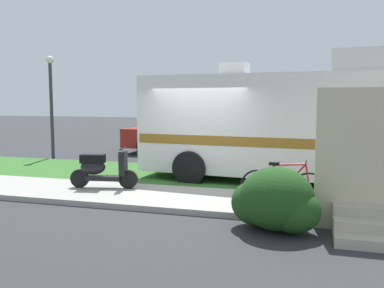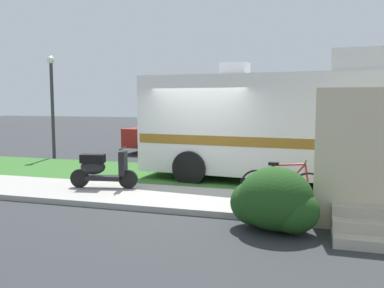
{
  "view_description": "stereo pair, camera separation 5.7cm",
  "coord_description": "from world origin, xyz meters",
  "px_view_note": "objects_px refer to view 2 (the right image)",
  "views": [
    {
      "loc": [
        2.75,
        -9.51,
        2.19
      ],
      "look_at": [
        -0.11,
        0.3,
        1.1
      ],
      "focal_mm": 38.35,
      "sensor_mm": 36.0,
      "label": 1
    },
    {
      "loc": [
        2.8,
        -9.49,
        2.19
      ],
      "look_at": [
        -0.11,
        0.3,
        1.1
      ],
      "focal_mm": 38.35,
      "sensor_mm": 36.0,
      "label": 2
    }
  ],
  "objects_px": {
    "motorhome_rv": "(275,123)",
    "scooter": "(101,169)",
    "bottle_green": "(342,201)",
    "street_lamp_post": "(52,96)",
    "bicycle": "(282,186)",
    "pickup_truck_near": "(206,131)"
  },
  "relations": [
    {
      "from": "motorhome_rv",
      "to": "street_lamp_post",
      "type": "distance_m",
      "value": 8.58
    },
    {
      "from": "bicycle",
      "to": "bottle_green",
      "type": "bearing_deg",
      "value": 13.47
    },
    {
      "from": "bottle_green",
      "to": "street_lamp_post",
      "type": "xyz_separation_m",
      "value": [
        -9.86,
        4.73,
        2.11
      ]
    },
    {
      "from": "motorhome_rv",
      "to": "bottle_green",
      "type": "bearing_deg",
      "value": -59.53
    },
    {
      "from": "bicycle",
      "to": "street_lamp_post",
      "type": "relative_size",
      "value": 0.45
    },
    {
      "from": "pickup_truck_near",
      "to": "street_lamp_post",
      "type": "height_order",
      "value": "street_lamp_post"
    },
    {
      "from": "bicycle",
      "to": "scooter",
      "type": "bearing_deg",
      "value": 173.7
    },
    {
      "from": "bicycle",
      "to": "motorhome_rv",
      "type": "bearing_deg",
      "value": 98.3
    },
    {
      "from": "street_lamp_post",
      "to": "scooter",
      "type": "bearing_deg",
      "value": -45.3
    },
    {
      "from": "bicycle",
      "to": "pickup_truck_near",
      "type": "xyz_separation_m",
      "value": [
        -3.54,
        7.71,
        0.47
      ]
    },
    {
      "from": "bottle_green",
      "to": "scooter",
      "type": "bearing_deg",
      "value": 177.91
    },
    {
      "from": "street_lamp_post",
      "to": "motorhome_rv",
      "type": "bearing_deg",
      "value": -14.03
    },
    {
      "from": "bottle_green",
      "to": "street_lamp_post",
      "type": "relative_size",
      "value": 0.07
    },
    {
      "from": "motorhome_rv",
      "to": "bottle_green",
      "type": "relative_size",
      "value": 26.97
    },
    {
      "from": "scooter",
      "to": "bottle_green",
      "type": "relative_size",
      "value": 6.31
    },
    {
      "from": "bottle_green",
      "to": "bicycle",
      "type": "bearing_deg",
      "value": -166.53
    },
    {
      "from": "scooter",
      "to": "bicycle",
      "type": "height_order",
      "value": "scooter"
    },
    {
      "from": "street_lamp_post",
      "to": "pickup_truck_near",
      "type": "bearing_deg",
      "value": 27.66
    },
    {
      "from": "pickup_truck_near",
      "to": "street_lamp_post",
      "type": "relative_size",
      "value": 1.43
    },
    {
      "from": "motorhome_rv",
      "to": "bicycle",
      "type": "height_order",
      "value": "motorhome_rv"
    },
    {
      "from": "bottle_green",
      "to": "street_lamp_post",
      "type": "bearing_deg",
      "value": 154.39
    },
    {
      "from": "motorhome_rv",
      "to": "scooter",
      "type": "distance_m",
      "value": 4.65
    }
  ]
}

